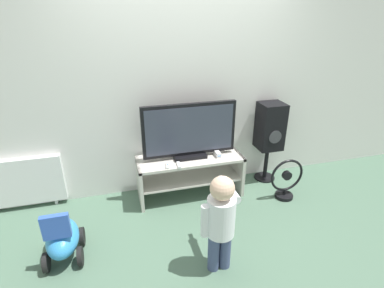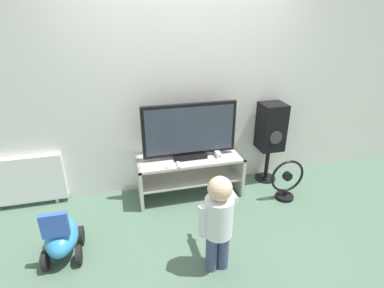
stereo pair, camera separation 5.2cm
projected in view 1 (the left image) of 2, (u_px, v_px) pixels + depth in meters
The scene contains 12 objects.
ground_plane at pixel (195, 204), 3.44m from camera, with size 16.00×16.00×0.00m, color #4C6B56.
wall_back at pixel (183, 82), 3.36m from camera, with size 10.00×0.06×2.60m.
tv_stand at pixel (190, 170), 3.50m from camera, with size 1.22×0.43×0.50m.
television at pixel (189, 132), 3.32m from camera, with size 1.06×0.20×0.64m.
game_console at pixel (217, 153), 3.47m from camera, with size 0.06×0.16×0.06m.
remote_primary at pixel (167, 166), 3.23m from camera, with size 0.06×0.13×0.03m.
remote_secondary at pixel (179, 165), 3.24m from camera, with size 0.04×0.13×0.03m.
child at pixel (221, 216), 2.40m from camera, with size 0.34×0.50×0.90m.
speaker_tower at pixel (270, 129), 3.69m from camera, with size 0.29×0.29×1.03m.
floor_fan at pixel (286, 181), 3.48m from camera, with size 0.41×0.21×0.50m.
ride_on_toy at pixel (63, 239), 2.63m from camera, with size 0.31×0.47×0.55m.
radiator at pixel (21, 182), 3.25m from camera, with size 0.87×0.08×0.61m.
Camera 1 is at (-0.79, -2.74, 2.05)m, focal length 28.00 mm.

